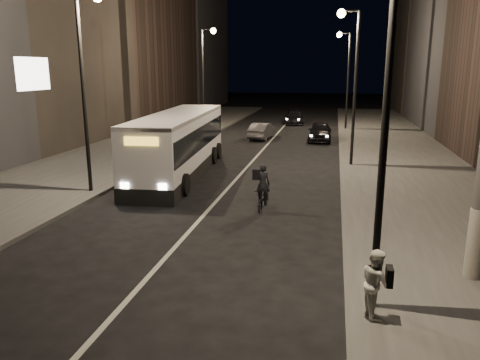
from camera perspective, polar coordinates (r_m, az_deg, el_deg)
The scene contains 15 objects.
ground at distance 15.56m, azimuth -6.49°, elevation -6.56°, with size 180.00×180.00×0.00m, color black.
sidewalk_right at distance 28.65m, azimuth 19.04°, elevation 2.22°, with size 7.00×70.00×0.16m, color #383735.
sidewalk_left at distance 31.25m, azimuth -13.59°, elevation 3.47°, with size 7.00×70.00×0.16m, color #383735.
building_row_left at distance 47.46m, azimuth -15.37°, elevation 19.92°, with size 8.00×61.00×22.00m, color black.
streetlight_right_near at distance 9.93m, azimuth 16.19°, elevation 13.25°, with size 1.20×0.44×8.12m.
streetlight_right_mid at distance 25.91m, azimuth 13.39°, elevation 13.24°, with size 1.20×0.44×8.12m.
streetlight_right_far at distance 41.90m, azimuth 12.73°, elevation 13.24°, with size 1.20×0.44×8.12m.
streetlight_left_near at distance 20.45m, azimuth -18.09°, elevation 12.98°, with size 1.20×0.44×8.12m.
streetlight_left_far at distance 37.24m, azimuth -4.20°, elevation 13.53°, with size 1.20×0.44×8.12m.
city_bus at distance 23.92m, azimuth -7.43°, elevation 4.67°, with size 3.37×11.67×3.10m.
cyclist_on_bicycle at distance 17.87m, azimuth 2.85°, elevation -1.79°, with size 0.64×1.61×1.83m.
pedestrian_woman at distance 10.48m, azimuth 16.25°, elevation -11.96°, with size 0.72×0.56×1.49m, color silver.
car_near at distance 35.51m, azimuth 9.73°, elevation 5.84°, with size 1.66×4.12×1.40m, color black.
car_mid at distance 36.16m, azimuth 2.72°, elevation 6.02°, with size 1.31×3.75×1.24m, color #3F3F41.
car_far at distance 46.25m, azimuth 6.67°, elevation 7.60°, with size 1.77×4.36×1.27m, color black.
Camera 1 is at (4.57, -13.90, 5.32)m, focal length 35.00 mm.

